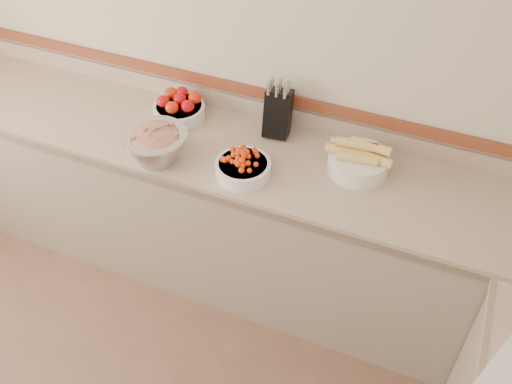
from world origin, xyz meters
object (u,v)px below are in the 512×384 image
at_px(knife_block, 278,112).
at_px(corn_bowl, 359,159).
at_px(cherry_tomato_bowl, 243,166).
at_px(tomato_bowl, 179,108).
at_px(rhubarb_bowl, 156,144).

xyz_separation_m(knife_block, corn_bowl, (0.45, -0.13, -0.06)).
distance_m(knife_block, cherry_tomato_bowl, 0.37).
distance_m(tomato_bowl, rhubarb_bowl, 0.35).
xyz_separation_m(knife_block, cherry_tomato_bowl, (-0.03, -0.36, -0.08)).
distance_m(knife_block, corn_bowl, 0.48).
relative_size(knife_block, cherry_tomato_bowl, 1.18).
relative_size(cherry_tomato_bowl, corn_bowl, 0.82).
xyz_separation_m(tomato_bowl, rhubarb_bowl, (0.06, -0.35, 0.03)).
height_order(knife_block, tomato_bowl, knife_block).
bearing_deg(rhubarb_bowl, knife_block, 42.19).
height_order(knife_block, rhubarb_bowl, knife_block).
bearing_deg(cherry_tomato_bowl, tomato_bowl, 149.44).
height_order(tomato_bowl, cherry_tomato_bowl, cherry_tomato_bowl).
bearing_deg(corn_bowl, cherry_tomato_bowl, -154.33).
bearing_deg(corn_bowl, tomato_bowl, 176.70).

